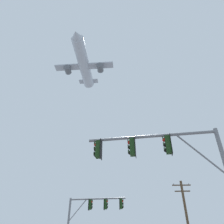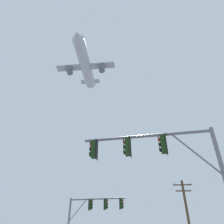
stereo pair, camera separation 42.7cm
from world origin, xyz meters
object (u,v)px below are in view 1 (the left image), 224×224
(signal_pole_far, at_px, (91,212))
(utility_pole, at_px, (187,218))
(airplane, at_px, (84,64))
(signal_pole_near, at_px, (168,161))

(signal_pole_far, height_order, utility_pole, utility_pole)
(utility_pole, bearing_deg, airplane, 139.41)
(signal_pole_far, xyz_separation_m, utility_pole, (10.23, 4.20, -0.06))
(airplane, bearing_deg, signal_pole_near, -69.47)
(signal_pole_far, distance_m, utility_pole, 11.06)
(airplane, bearing_deg, signal_pole_far, -70.78)
(utility_pole, xyz_separation_m, airplane, (-16.68, 14.29, 39.21))
(signal_pole_near, bearing_deg, airplane, 110.53)
(utility_pole, relative_size, airplane, 0.43)
(signal_pole_near, distance_m, signal_pole_far, 13.84)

